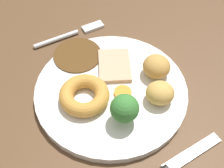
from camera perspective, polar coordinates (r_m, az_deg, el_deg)
name	(u,v)px	position (r cm, az deg, el deg)	size (l,w,h in cm)	color
dining_table	(119,109)	(52.17, 1.41, -4.91)	(120.00, 84.00, 3.60)	brown
dinner_plate	(112,90)	(51.49, 0.00, -1.18)	(26.37, 26.37, 1.40)	white
gravy_pool	(77,55)	(56.26, -6.68, 5.62)	(9.06, 9.06, 0.30)	#563819
meat_slice_main	(115,65)	(53.70, 0.49, 3.60)	(7.68, 5.69, 0.80)	tan
yorkshire_pudding	(84,95)	(48.67, -5.38, -2.17)	(8.35, 8.35, 2.41)	#C68938
roast_potato_left	(157,67)	(52.05, 8.59, 3.36)	(4.77, 4.86, 3.87)	#BC8C42
roast_potato_right	(160,93)	(48.60, 9.25, -1.73)	(4.67, 4.38, 3.63)	tan
carrot_coin_front	(123,93)	(49.95, 2.10, -1.70)	(3.00, 3.00, 0.56)	orange
broccoli_floret	(125,109)	(44.74, 2.44, -4.77)	(4.50, 4.50, 5.39)	#8CB766
fork	(72,34)	(62.39, -7.77, 9.57)	(2.58, 15.32, 0.90)	silver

